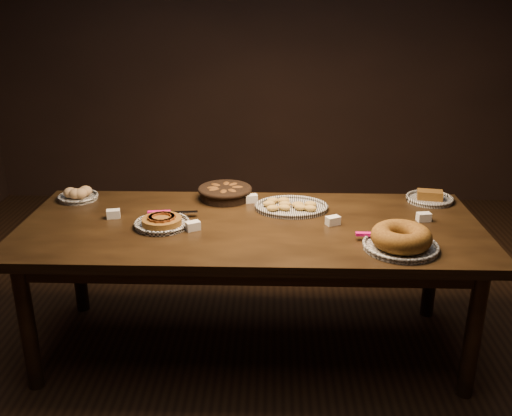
{
  "coord_description": "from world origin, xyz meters",
  "views": [
    {
      "loc": [
        0.11,
        -2.75,
        1.88
      ],
      "look_at": [
        0.03,
        0.05,
        0.82
      ],
      "focal_mm": 40.0,
      "sensor_mm": 36.0,
      "label": 1
    }
  ],
  "objects_px": {
    "bundt_cake_plate": "(401,240)",
    "madeleine_platter": "(291,206)",
    "buffet_table": "(251,237)",
    "apple_tart_plate": "(162,222)"
  },
  "relations": [
    {
      "from": "buffet_table",
      "to": "apple_tart_plate",
      "type": "distance_m",
      "value": 0.47
    },
    {
      "from": "apple_tart_plate",
      "to": "bundt_cake_plate",
      "type": "height_order",
      "value": "bundt_cake_plate"
    },
    {
      "from": "apple_tart_plate",
      "to": "madeleine_platter",
      "type": "bearing_deg",
      "value": 38.48
    },
    {
      "from": "buffet_table",
      "to": "madeleine_platter",
      "type": "height_order",
      "value": "madeleine_platter"
    },
    {
      "from": "madeleine_platter",
      "to": "bundt_cake_plate",
      "type": "height_order",
      "value": "bundt_cake_plate"
    },
    {
      "from": "madeleine_platter",
      "to": "buffet_table",
      "type": "bearing_deg",
      "value": -140.56
    },
    {
      "from": "buffet_table",
      "to": "madeleine_platter",
      "type": "xyz_separation_m",
      "value": [
        0.21,
        0.22,
        0.09
      ]
    },
    {
      "from": "bundt_cake_plate",
      "to": "madeleine_platter",
      "type": "bearing_deg",
      "value": 140.6
    },
    {
      "from": "buffet_table",
      "to": "bundt_cake_plate",
      "type": "relative_size",
      "value": 6.39
    },
    {
      "from": "apple_tart_plate",
      "to": "madeleine_platter",
      "type": "distance_m",
      "value": 0.72
    }
  ]
}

